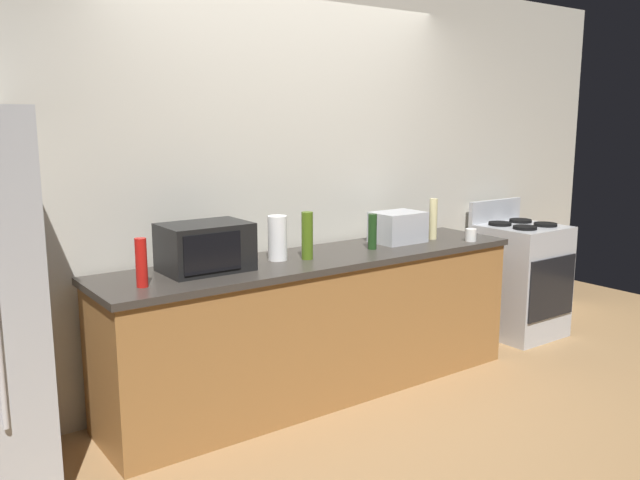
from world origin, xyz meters
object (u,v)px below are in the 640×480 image
stove_range (519,279)px  toaster_oven (398,227)px  bottle_olive_oil (307,236)px  mug_white (471,235)px  paper_towel_roll (277,238)px  bottle_hot_sauce (141,263)px  bottle_wine (372,232)px  bottle_hand_soap (433,219)px  microwave (205,247)px

stove_range → toaster_oven: size_ratio=3.18×
stove_range → toaster_oven: toaster_oven is taller
bottle_olive_oil → mug_white: size_ratio=3.33×
paper_towel_roll → bottle_olive_oil: size_ratio=0.93×
stove_range → toaster_oven: 1.40m
bottle_hot_sauce → bottle_wine: bearing=2.4°
toaster_oven → bottle_wine: bottle_wine is taller
bottle_olive_oil → paper_towel_roll: bearing=152.5°
bottle_hand_soap → mug_white: bearing=-53.2°
bottle_hot_sauce → bottle_olive_oil: (1.06, 0.06, 0.02)m
paper_towel_roll → bottle_hand_soap: (1.27, -0.05, 0.01)m
bottle_olive_oil → mug_white: bearing=-8.2°
paper_towel_roll → bottle_wine: size_ratio=1.16×
paper_towel_roll → bottle_hot_sauce: size_ratio=1.07×
bottle_olive_oil → bottle_wine: bearing=0.5°
stove_range → microwave: microwave is taller
bottle_wine → toaster_oven: bearing=16.2°
paper_towel_roll → bottle_olive_oil: bottle_olive_oil is taller
bottle_wine → bottle_hot_sauce: bearing=-177.6°
microwave → bottle_hand_soap: size_ratio=1.66×
toaster_oven → bottle_hot_sauce: bearing=-175.3°
toaster_oven → bottle_olive_oil: bottle_olive_oil is taller
stove_range → paper_towel_roll: size_ratio=4.00×
mug_white → bottle_hand_soap: bearing=126.8°
stove_range → bottle_wine: (-1.60, -0.03, 0.56)m
toaster_oven → microwave: bearing=-179.5°
toaster_oven → bottle_olive_oil: 0.83m
mug_white → paper_towel_roll: bearing=169.5°
toaster_oven → bottle_hand_soap: bottle_hand_soap is taller
toaster_oven → mug_white: toaster_oven is taller
toaster_oven → bottle_hot_sauce: size_ratio=1.35×
bottle_hot_sauce → mug_white: size_ratio=2.89×
toaster_oven → bottle_olive_oil: size_ratio=1.17×
paper_towel_roll → bottle_wine: (0.68, -0.08, -0.02)m
bottle_hot_sauce → bottle_hand_soap: bearing=2.4°
microwave → bottle_hot_sauce: bearing=-161.4°
bottle_hand_soap → mug_white: bottle_hand_soap is taller
stove_range → bottle_hot_sauce: bottle_hot_sauce is taller
bottle_hand_soap → mug_white: 0.28m
paper_towel_roll → mug_white: size_ratio=3.10×
bottle_wine → mug_white: bottle_wine is taller
microwave → paper_towel_roll: bearing=0.3°
stove_range → bottle_olive_oil: (-2.12, -0.03, 0.58)m
microwave → mug_white: size_ratio=5.51×
stove_range → bottle_wine: bottle_wine is taller
stove_range → bottle_olive_oil: bearing=-179.1°
bottle_hot_sauce → bottle_wine: 1.59m
microwave → mug_white: (1.90, -0.26, -0.09)m
paper_towel_roll → bottle_wine: 0.69m
toaster_oven → bottle_hand_soap: size_ratio=1.18×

